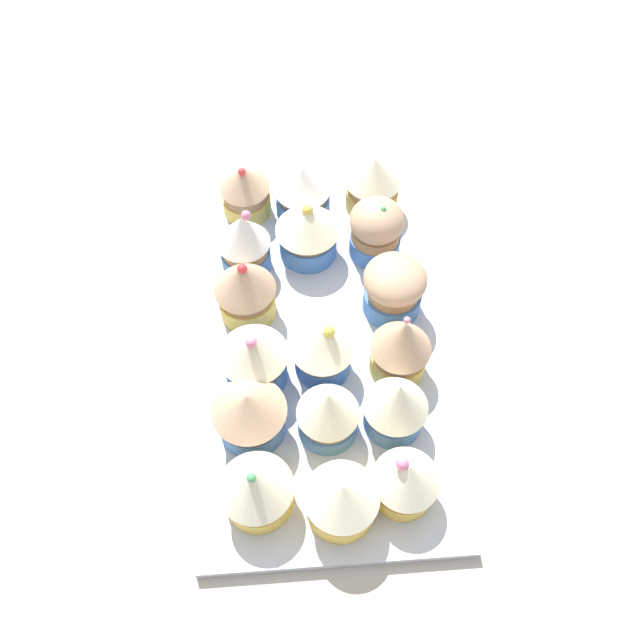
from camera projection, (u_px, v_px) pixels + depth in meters
ground_plane at (320, 349)px, 67.39cm from camera, size 180.00×180.00×3.00cm
baking_tray at (320, 339)px, 65.61cm from camera, size 43.99×23.74×1.20cm
cupcake_0 at (406, 480)px, 53.86cm from camera, size 5.72×5.72×6.82cm
cupcake_1 at (396, 405)px, 56.83cm from camera, size 5.80×5.80×7.49cm
cupcake_2 at (401, 346)px, 59.71cm from camera, size 5.71×5.71×8.17cm
cupcake_3 at (394, 288)px, 64.02cm from camera, size 6.24×6.24×6.63cm
cupcake_4 at (376, 229)px, 67.67cm from camera, size 5.67×5.67×7.39cm
cupcake_5 at (373, 182)px, 71.20cm from camera, size 6.25×6.25×7.13cm
cupcake_6 at (342, 498)px, 52.94cm from camera, size 6.30×6.30×6.73cm
cupcake_7 at (324, 412)px, 56.82cm from camera, size 5.63×5.63×7.04cm
cupcake_8 at (326, 349)px, 60.21cm from camera, size 6.01×6.01×7.13cm
cupcake_9 at (308, 231)px, 67.74cm from camera, size 6.80×6.80×7.06cm
cupcake_10 at (303, 190)px, 70.60cm from camera, size 6.19×6.19×7.12cm
cupcake_11 at (256, 487)px, 53.21cm from camera, size 6.37×6.37×7.31cm
cupcake_12 at (249, 412)px, 56.82cm from camera, size 6.69×6.69×6.85cm
cupcake_13 at (254, 356)px, 59.29cm from camera, size 6.50×6.50×7.99cm
cupcake_14 at (245, 289)px, 63.21cm from camera, size 6.13×6.13×8.11cm
cupcake_15 at (244, 242)px, 66.40cm from camera, size 5.47×5.47×7.97cm
cupcake_16 at (245, 190)px, 70.94cm from camera, size 5.52×5.52×6.96cm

